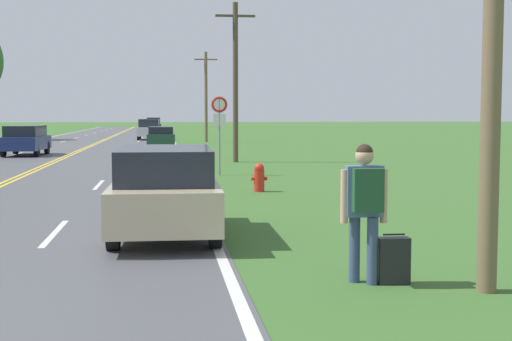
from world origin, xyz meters
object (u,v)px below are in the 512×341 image
Objects in this scene: suitcase at (394,261)px; car_dark_blue_suv_mid_near at (26,139)px; car_dark_green_hatchback_mid_far at (161,136)px; car_silver_suv_receding at (149,129)px; fire_hydrant at (259,177)px; car_champagne_hatchback_nearest at (165,189)px; car_black_van_distant at (154,124)px; hitchhiker_person at (365,199)px; traffic_sign at (219,115)px.

car_dark_blue_suv_mid_near is (-10.13, 30.17, 0.56)m from suitcase.
car_silver_suv_receding is (-1.04, 14.33, 0.21)m from car_dark_green_hatchback_mid_far.
fire_hydrant is 0.18× the size of car_dark_blue_suv_mid_near.
car_black_van_distant is at bearing -178.10° from car_champagne_hatchback_nearest.
traffic_sign is at bearing 3.70° from hitchhiker_person.
car_dark_green_hatchback_mid_far is at bearing -178.68° from car_champagne_hatchback_nearest.
car_black_van_distant reaches higher than fire_hydrant.
car_dark_blue_suv_mid_near is 1.01× the size of car_silver_suv_receding.
traffic_sign is (-0.68, 5.52, 1.73)m from fire_hydrant.
car_dark_green_hatchback_mid_far is (-2.69, 38.78, -0.36)m from hitchhiker_person.
hitchhiker_person is 38.88m from car_dark_green_hatchback_mid_far.
suitcase is 0.16× the size of car_black_van_distant.
suitcase is 53.31m from car_silver_suv_receding.
car_silver_suv_receding is (-4.11, 53.15, 0.65)m from suitcase.
car_dark_blue_suv_mid_near is (-9.89, 19.09, 0.45)m from fire_hydrant.
fire_hydrant is at bearing 6.40° from car_silver_suv_receding.
car_dark_green_hatchback_mid_far is (-3.07, 38.82, 0.44)m from suitcase.
car_dark_blue_suv_mid_near is at bearing -13.54° from car_silver_suv_receding.
hitchhiker_person is at bearing -90.70° from fire_hydrant.
fire_hydrant is 74.59m from car_black_van_distant.
car_champagne_hatchback_nearest is 27.11m from car_dark_blue_suv_mid_near.
car_black_van_distant is at bearing 93.00° from fire_hydrant.
hitchhiker_person is 4.74m from car_champagne_hatchback_nearest.
car_dark_green_hatchback_mid_far is (-2.83, 27.74, 0.34)m from fire_hydrant.
hitchhiker_person is 0.64× the size of traffic_sign.
car_champagne_hatchback_nearest is (-2.51, 4.01, -0.26)m from hitchhiker_person.
traffic_sign is at bearing 5.41° from car_dark_green_hatchback_mid_far.
fire_hydrant is at bearing 160.44° from car_champagne_hatchback_nearest.
car_champagne_hatchback_nearest is 81.53m from car_black_van_distant.
traffic_sign is (-0.55, 16.57, 1.04)m from hitchhiker_person.
traffic_sign reaches higher than car_black_van_distant.
car_black_van_distant reaches higher than suitcase.
fire_hydrant is at bearing 3.33° from car_black_van_distant.
fire_hydrant is 0.20× the size of car_black_van_distant.
car_dark_blue_suv_mid_near is at bearing -163.48° from car_champagne_hatchback_nearest.
hitchhiker_person is 85.61m from car_black_van_distant.
car_dark_blue_suv_mid_near is at bearing 124.15° from traffic_sign.
car_champagne_hatchback_nearest is at bearing 2.58° from car_silver_suv_receding.
hitchhiker_person is 0.42× the size of car_silver_suv_receding.
traffic_sign is at bearing 3.00° from car_black_van_distant.
hitchhiker_person is 11.07m from fire_hydrant.
car_champagne_hatchback_nearest reaches higher than car_dark_green_hatchback_mid_far.
fire_hydrant is 0.19× the size of car_silver_suv_receding.
car_dark_blue_suv_mid_near is at bearing 117.38° from fire_hydrant.
car_dark_blue_suv_mid_near is 23.75m from car_silver_suv_receding.
car_black_van_distant is (-3.90, 74.48, 0.51)m from fire_hydrant.
suitcase is 11.08m from fire_hydrant.
car_dark_blue_suv_mid_near is (-7.25, 26.13, 0.02)m from car_champagne_hatchback_nearest.
fire_hydrant is 27.88m from car_dark_green_hatchback_mid_far.
car_silver_suv_receding is at bearing -175.97° from car_dark_green_hatchback_mid_far.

